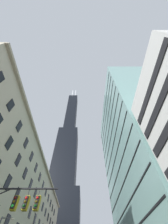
{
  "coord_description": "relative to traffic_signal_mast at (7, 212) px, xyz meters",
  "views": [
    {
      "loc": [
        1.89,
        -9.4,
        1.97
      ],
      "look_at": [
        1.89,
        18.67,
        39.97
      ],
      "focal_mm": 20.67,
      "sensor_mm": 36.0,
      "label": 1
    }
  ],
  "objects": [
    {
      "name": "dark_skyscraper",
      "position": [
        -10.7,
        91.68,
        54.17
      ],
      "size": [
        28.15,
        28.15,
        206.37
      ],
      "color": "black",
      "rests_on": "ground"
    },
    {
      "name": "glass_office_midrise",
      "position": [
        23.16,
        21.13,
        20.95
      ],
      "size": [
        16.01,
        36.04,
        52.74
      ],
      "color": "gray",
      "rests_on": "ground"
    },
    {
      "name": "traffic_signal_mast",
      "position": [
        0.0,
        0.0,
        0.0
      ],
      "size": [
        6.89,
        0.63,
        7.23
      ],
      "color": "black",
      "rests_on": "sidewalk_left"
    }
  ]
}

